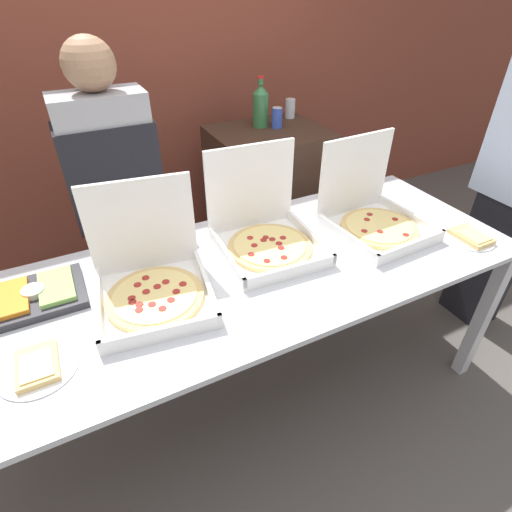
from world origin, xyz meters
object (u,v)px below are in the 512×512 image
(pizza_box_near_left, at_px, (265,232))
(pizza_box_near_right, at_px, (373,215))
(person_server_vest, at_px, (119,198))
(veggie_tray, at_px, (35,296))
(soda_can_colored, at_px, (277,118))
(pizza_box_far_right, at_px, (152,279))
(paper_plate_front_right, at_px, (471,237))
(paper_plate_front_left, at_px, (38,366))
(soda_can_silver, at_px, (290,108))
(soda_bottle, at_px, (261,105))

(pizza_box_near_left, distance_m, pizza_box_near_right, 0.53)
(pizza_box_near_right, bearing_deg, person_server_vest, 143.17)
(veggie_tray, bearing_deg, soda_can_colored, 29.91)
(pizza_box_near_left, relative_size, person_server_vest, 0.28)
(veggie_tray, distance_m, person_server_vest, 0.69)
(pizza_box_far_right, height_order, pizza_box_near_right, same)
(pizza_box_near_right, height_order, veggie_tray, pizza_box_near_right)
(pizza_box_far_right, bearing_deg, paper_plate_front_right, -2.85)
(paper_plate_front_right, relative_size, person_server_vest, 0.13)
(pizza_box_near_right, xyz_separation_m, person_server_vest, (-1.02, 0.70, 0.01))
(paper_plate_front_right, height_order, person_server_vest, person_server_vest)
(paper_plate_front_right, relative_size, veggie_tray, 0.62)
(pizza_box_near_left, bearing_deg, pizza_box_near_right, -6.34)
(pizza_box_near_right, distance_m, paper_plate_front_right, 0.45)
(paper_plate_front_left, bearing_deg, pizza_box_near_left, 16.77)
(pizza_box_near_right, distance_m, paper_plate_front_left, 1.47)
(paper_plate_front_left, height_order, person_server_vest, person_server_vest)
(veggie_tray, distance_m, soda_can_silver, 1.97)
(pizza_box_near_left, xyz_separation_m, pizza_box_far_right, (-0.52, -0.10, -0.00))
(paper_plate_front_left, relative_size, paper_plate_front_right, 1.13)
(paper_plate_front_left, xyz_separation_m, soda_bottle, (1.43, 1.28, 0.30))
(soda_can_silver, xyz_separation_m, person_server_vest, (-1.26, -0.47, -0.17))
(soda_can_colored, bearing_deg, paper_plate_front_left, -141.29)
(paper_plate_front_left, height_order, veggie_tray, veggie_tray)
(soda_bottle, bearing_deg, pizza_box_near_left, -116.35)
(paper_plate_front_left, xyz_separation_m, person_server_vest, (0.43, 0.89, 0.07))
(soda_can_silver, bearing_deg, paper_plate_front_right, -86.01)
(pizza_box_near_right, relative_size, person_server_vest, 0.27)
(paper_plate_front_right, bearing_deg, person_server_vest, 144.31)
(soda_bottle, height_order, soda_can_colored, soda_bottle)
(veggie_tray, distance_m, soda_bottle, 1.72)
(soda_bottle, bearing_deg, pizza_box_far_right, -132.82)
(paper_plate_front_right, relative_size, soda_bottle, 0.71)
(veggie_tray, bearing_deg, paper_plate_front_right, -13.88)
(pizza_box_near_right, relative_size, soda_bottle, 1.45)
(pizza_box_near_left, bearing_deg, soda_can_colored, 61.74)
(pizza_box_near_left, relative_size, paper_plate_front_left, 1.88)
(soda_can_silver, bearing_deg, pizza_box_near_left, -125.25)
(pizza_box_far_right, bearing_deg, veggie_tray, 165.62)
(paper_plate_front_right, height_order, veggie_tray, veggie_tray)
(soda_can_colored, bearing_deg, pizza_box_near_right, -93.06)
(soda_can_silver, bearing_deg, soda_bottle, -163.91)
(veggie_tray, bearing_deg, pizza_box_near_right, -6.21)
(soda_bottle, distance_m, person_server_vest, 1.10)
(soda_bottle, distance_m, soda_can_colored, 0.13)
(pizza_box_near_left, xyz_separation_m, pizza_box_near_right, (0.52, -0.09, -0.00))
(pizza_box_near_right, relative_size, soda_can_silver, 3.51)
(veggie_tray, bearing_deg, paper_plate_front_left, -91.79)
(pizza_box_near_left, distance_m, veggie_tray, 0.93)
(pizza_box_near_left, bearing_deg, soda_bottle, 67.20)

